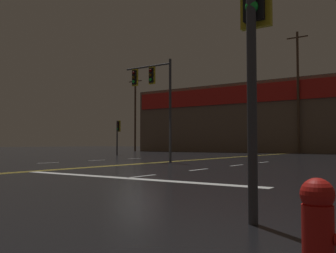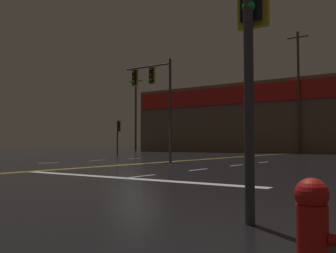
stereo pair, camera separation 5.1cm
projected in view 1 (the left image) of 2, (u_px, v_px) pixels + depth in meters
The scene contains 8 objects.
ground_plane at pixel (137, 164), 18.81m from camera, with size 200.00×200.00×0.00m, color black.
road_markings at pixel (135, 166), 17.39m from camera, with size 13.75×60.00×0.01m.
traffic_signal_median at pixel (152, 86), 21.26m from camera, with size 3.19×0.36×5.70m.
traffic_signal_corner_northwest at pixel (118, 130), 33.33m from camera, with size 0.42×0.36×3.09m.
traffic_signal_corner_southeast at pixel (254, 23), 4.95m from camera, with size 0.42×0.36×3.56m.
fire_hydrant at pixel (318, 225), 2.87m from camera, with size 0.35×0.26×0.76m.
building_backdrop at pixel (302, 118), 44.46m from camera, with size 41.28×10.23×8.22m.
utility_pole_row at pixel (300, 95), 39.42m from camera, with size 44.41×0.26×12.96m.
Camera 1 is at (11.99, -14.67, 1.02)m, focal length 40.00 mm.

